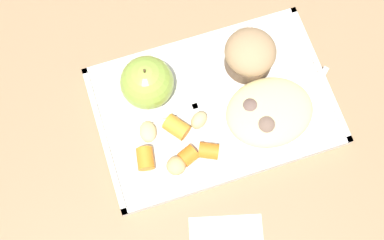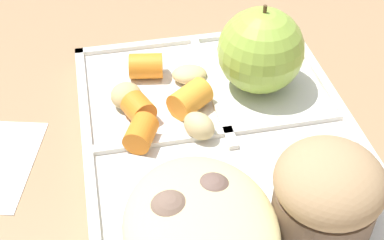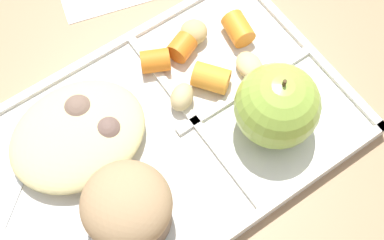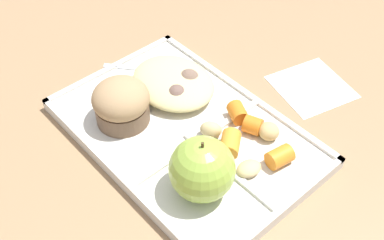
# 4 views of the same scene
# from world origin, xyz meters

# --- Properties ---
(ground) EXTENTS (6.00, 6.00, 0.00)m
(ground) POSITION_xyz_m (0.00, 0.00, 0.00)
(ground) COLOR #997551
(lunch_tray) EXTENTS (0.38, 0.25, 0.02)m
(lunch_tray) POSITION_xyz_m (-0.00, 0.00, 0.01)
(lunch_tray) COLOR silver
(lunch_tray) RESTS_ON ground
(green_apple) EXTENTS (0.08, 0.08, 0.09)m
(green_apple) POSITION_xyz_m (-0.09, 0.05, 0.06)
(green_apple) COLOR #93B742
(green_apple) RESTS_ON lunch_tray
(bran_muffin) EXTENTS (0.08, 0.08, 0.07)m
(bran_muffin) POSITION_xyz_m (0.08, 0.05, 0.05)
(bran_muffin) COLOR brown
(bran_muffin) RESTS_ON lunch_tray
(carrot_slice_diagonal) EXTENTS (0.03, 0.04, 0.03)m
(carrot_slice_diagonal) POSITION_xyz_m (-0.13, -0.05, 0.03)
(carrot_slice_diagonal) COLOR orange
(carrot_slice_diagonal) RESTS_ON lunch_tray
(carrot_slice_large) EXTENTS (0.03, 0.03, 0.03)m
(carrot_slice_large) POSITION_xyz_m (-0.07, -0.07, 0.03)
(carrot_slice_large) COLOR orange
(carrot_slice_large) RESTS_ON lunch_tray
(carrot_slice_near_corner) EXTENTS (0.04, 0.05, 0.03)m
(carrot_slice_near_corner) POSITION_xyz_m (-0.07, -0.02, 0.03)
(carrot_slice_near_corner) COLOR orange
(carrot_slice_near_corner) RESTS_ON lunch_tray
(carrot_slice_edge) EXTENTS (0.04, 0.04, 0.02)m
(carrot_slice_edge) POSITION_xyz_m (-0.03, -0.07, 0.03)
(carrot_slice_edge) COLOR orange
(carrot_slice_edge) RESTS_ON lunch_tray
(potato_chunk_golden) EXTENTS (0.04, 0.04, 0.02)m
(potato_chunk_golden) POSITION_xyz_m (-0.03, -0.02, 0.03)
(potato_chunk_golden) COLOR tan
(potato_chunk_golden) RESTS_ON lunch_tray
(potato_chunk_large) EXTENTS (0.03, 0.03, 0.02)m
(potato_chunk_large) POSITION_xyz_m (-0.09, -0.08, 0.03)
(potato_chunk_large) COLOR tan
(potato_chunk_large) RESTS_ON lunch_tray
(potato_chunk_small) EXTENTS (0.03, 0.04, 0.02)m
(potato_chunk_small) POSITION_xyz_m (-0.11, -0.01, 0.02)
(potato_chunk_small) COLOR tan
(potato_chunk_small) RESTS_ON lunch_tray
(egg_noodle_pile) EXTENTS (0.14, 0.12, 0.03)m
(egg_noodle_pile) POSITION_xyz_m (0.08, -0.04, 0.03)
(egg_noodle_pile) COLOR #D6C684
(egg_noodle_pile) RESTS_ON lunch_tray
(meatball_front) EXTENTS (0.03, 0.03, 0.03)m
(meatball_front) POSITION_xyz_m (0.10, -0.03, 0.03)
(meatball_front) COLOR brown
(meatball_front) RESTS_ON lunch_tray
(meatball_center) EXTENTS (0.03, 0.03, 0.03)m
(meatball_center) POSITION_xyz_m (0.05, -0.03, 0.03)
(meatball_center) COLOR brown
(meatball_center) RESTS_ON lunch_tray
(meatball_side) EXTENTS (0.04, 0.04, 0.04)m
(meatball_side) POSITION_xyz_m (0.06, -0.06, 0.03)
(meatball_side) COLOR #755B4C
(meatball_side) RESTS_ON lunch_tray
(plastic_fork) EXTENTS (0.12, 0.11, 0.00)m
(plastic_fork) POSITION_xyz_m (0.13, -0.05, 0.02)
(plastic_fork) COLOR silver
(plastic_fork) RESTS_ON lunch_tray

